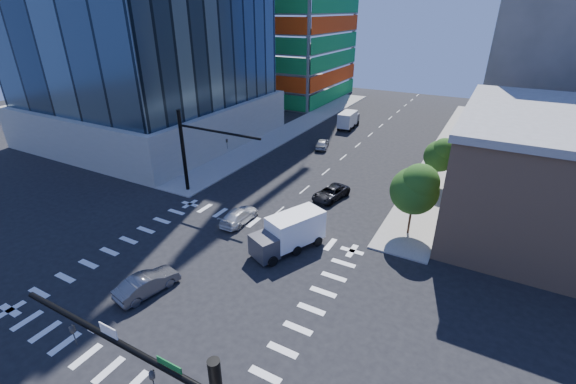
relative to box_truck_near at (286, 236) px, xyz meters
The scene contains 13 objects.
ground 7.74m from the box_truck_near, 122.05° to the right, with size 160.00×160.00×0.00m, color black.
road_markings 7.74m from the box_truck_near, 122.05° to the right, with size 20.00×20.00×0.01m, color silver.
sidewalk_ne 34.62m from the box_truck_near, 75.85° to the left, with size 5.00×60.00×0.15m, color gray.
sidewalk_nw 37.43m from the box_truck_near, 116.24° to the left, with size 5.00×60.00×0.15m, color gray.
signal_mast_nw 15.48m from the box_truck_near, 160.22° to the left, with size 10.20×0.40×9.00m.
tree_south 11.84m from the box_truck_near, 40.94° to the left, with size 4.16×4.16×6.82m.
tree_north 21.54m from the box_truck_near, 65.44° to the left, with size 3.54×3.52×5.78m.
car_nb_far 10.83m from the box_truck_near, 92.87° to the left, with size 2.24×4.87×1.35m, color black.
car_sb_near 6.65m from the box_truck_near, 162.30° to the left, with size 1.90×4.68×1.36m, color white.
car_sb_mid 26.93m from the box_truck_near, 107.71° to the left, with size 1.69×4.20×1.43m, color #97999E.
car_sb_cross 11.38m from the box_truck_near, 122.79° to the right, with size 1.62×4.64×1.53m, color #525257.
box_truck_near is the anchor object (origin of this frame).
box_truck_far 38.69m from the box_truck_near, 102.90° to the left, with size 2.56×5.54×2.85m.
Camera 1 is at (17.36, -17.56, 18.61)m, focal length 24.00 mm.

